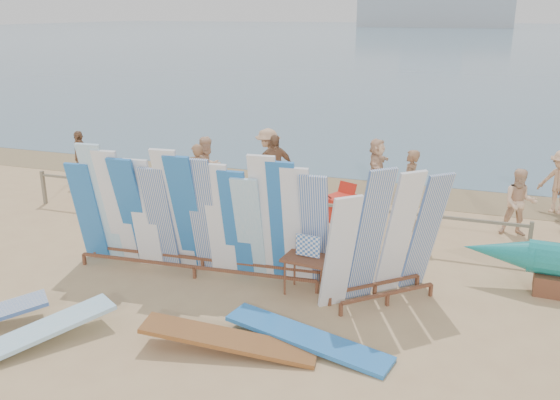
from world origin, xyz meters
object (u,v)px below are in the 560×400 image
at_px(flat_board_c, 229,351).
at_px(beachgoer_extra_1, 80,157).
at_px(beachgoer_0, 95,174).
at_px(beach_chair_left, 278,211).
at_px(beachgoer_5, 377,166).
at_px(beachgoer_2, 208,168).
at_px(flat_board_b, 29,348).
at_px(beachgoer_3, 268,162).
at_px(beachgoer_1, 198,175).
at_px(main_surfboard_rack, 196,218).
at_px(side_surfboard_rack, 385,240).
at_px(beachgoer_4, 274,167).
at_px(vendor_table, 307,274).
at_px(stroller, 338,212).
at_px(beachgoer_9, 560,182).
at_px(beachgoer_7, 409,184).
at_px(beachgoer_8, 519,202).
at_px(flat_board_d, 307,345).
at_px(beach_chair_right, 282,205).

distance_m(flat_board_c, beachgoer_extra_1, 10.49).
relative_size(beachgoer_extra_1, beachgoer_0, 1.03).
bearing_deg(beach_chair_left, beachgoer_5, 53.24).
bearing_deg(beachgoer_5, beachgoer_2, 116.35).
bearing_deg(flat_board_b, beachgoer_3, 117.26).
height_order(flat_board_c, beachgoer_1, beachgoer_1).
relative_size(flat_board_b, beach_chair_left, 3.22).
height_order(main_surfboard_rack, side_surfboard_rack, main_surfboard_rack).
height_order(flat_board_c, beachgoer_4, beachgoer_4).
bearing_deg(main_surfboard_rack, vendor_table, -6.45).
relative_size(side_surfboard_rack, stroller, 2.32).
height_order(stroller, beachgoer_0, beachgoer_0).
bearing_deg(beach_chair_left, flat_board_b, -110.99).
distance_m(main_surfboard_rack, beachgoer_1, 4.28).
bearing_deg(beachgoer_1, beachgoer_0, -15.32).
bearing_deg(beachgoer_extra_1, beachgoer_9, 50.70).
distance_m(beachgoer_3, beachgoer_5, 3.07).
relative_size(beachgoer_9, beachgoer_0, 1.04).
relative_size(stroller, beachgoer_5, 0.71).
bearing_deg(flat_board_c, beachgoer_5, -12.35).
bearing_deg(beachgoer_7, beachgoer_3, -96.72).
bearing_deg(beachgoer_3, beachgoer_8, 65.20).
distance_m(flat_board_c, flat_board_b, 3.08).
xyz_separation_m(main_surfboard_rack, beachgoer_8, (5.96, 4.32, -0.38)).
bearing_deg(flat_board_c, beachgoer_3, 7.43).
height_order(flat_board_b, beachgoer_8, beachgoer_8).
relative_size(beachgoer_1, beachgoer_9, 1.03).
relative_size(beachgoer_3, beachgoer_5, 1.20).
bearing_deg(flat_board_d, stroller, 19.74).
xyz_separation_m(beachgoer_8, beachgoer_0, (-10.60, -1.06, -0.00)).
xyz_separation_m(flat_board_c, beachgoer_2, (-3.63, 6.89, 0.86)).
bearing_deg(vendor_table, beachgoer_1, 142.67).
relative_size(vendor_table, beachgoer_8, 0.73).
xyz_separation_m(side_surfboard_rack, beachgoer_5, (-1.31, 6.56, -0.38)).
relative_size(vendor_table, flat_board_d, 0.42).
xyz_separation_m(side_surfboard_rack, beach_chair_left, (-3.14, 3.40, -0.91)).
bearing_deg(beachgoer_1, vendor_table, 109.73).
relative_size(main_surfboard_rack, stroller, 4.75).
distance_m(beachgoer_9, beachgoer_2, 9.09).
height_order(flat_board_c, beachgoer_3, beachgoer_3).
relative_size(side_surfboard_rack, beachgoer_3, 1.36).
bearing_deg(beachgoer_0, beachgoer_4, -82.77).
height_order(vendor_table, stroller, vendor_table).
bearing_deg(beachgoer_5, beachgoer_7, -148.90).
distance_m(side_surfboard_rack, beachgoer_1, 6.66).
bearing_deg(beachgoer_2, beachgoer_7, -64.39).
bearing_deg(vendor_table, beachgoer_7, 82.25).
bearing_deg(beach_chair_right, beachgoer_9, 9.87).
height_order(side_surfboard_rack, beachgoer_extra_1, side_surfboard_rack).
distance_m(beachgoer_4, beachgoer_extra_1, 5.94).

